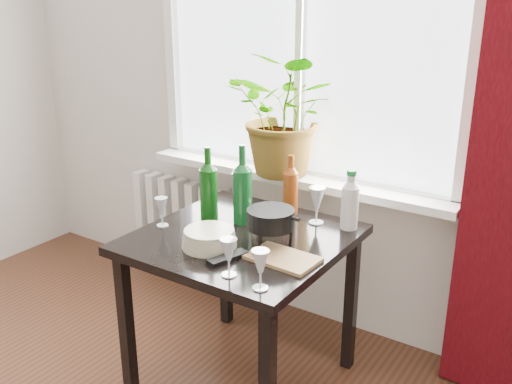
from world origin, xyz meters
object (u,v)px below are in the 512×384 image
Objects in this scene: table at (242,255)px; wineglass_front_left at (162,212)px; wine_bottle_left at (208,183)px; bottle_amber at (291,184)px; wineglass_back_center at (317,205)px; potted_plant at (288,114)px; wineglass_far_right at (260,269)px; wine_bottle_right at (242,184)px; wineglass_back_left at (240,190)px; radiator at (188,224)px; fondue_pot at (271,227)px; cutting_board at (283,258)px; wineglass_front_right at (229,257)px; tv_remote at (228,258)px; cleaning_bottle at (350,200)px; plate_stack at (209,239)px.

table is 0.41m from wineglass_front_left.
wine_bottle_left reaches higher than bottle_amber.
wineglass_back_center is (0.20, 0.30, 0.18)m from table.
potted_plant is 1.07m from wineglass_far_right.
wine_bottle_right reaches higher than wineglass_back_left.
bottle_amber is (0.89, -0.29, 0.51)m from radiator.
fondue_pot is at bearing -72.65° from bottle_amber.
radiator is 1.26m from fondue_pot.
wine_bottle_right is at bearing -50.89° from wineglass_back_left.
radiator is at bearing 161.80° from bottle_amber.
cutting_board is (0.48, -0.38, -0.08)m from wineglass_back_left.
wineglass_front_right is 0.15m from tv_remote.
cutting_board is at bearing -100.30° from cleaning_bottle.
plate_stack is at bearing -104.70° from table.
wine_bottle_right reaches higher than wineglass_front_left.
wine_bottle_right is 0.33m from plate_stack.
wineglass_front_left is 0.52m from fondue_pot.
radiator is 2.98× the size of cleaning_bottle.
wineglass_back_center is 0.54m from tv_remote.
wineglass_far_right is at bearing -79.43° from wineglass_back_center.
tv_remote is at bearing -115.05° from cleaning_bottle.
wineglass_front_left is 0.60× the size of fondue_pot.
table is 2.30× the size of wine_bottle_right.
tv_remote is (0.30, -0.50, -0.08)m from wineglass_back_left.
bottle_amber reaches higher than cutting_board.
wineglass_front_right is 0.57m from wineglass_front_left.
fondue_pot is (0.35, -0.28, -0.01)m from wineglass_back_left.
wineglass_front_right is at bearing -105.14° from cleaning_bottle.
wineglass_back_left is (-0.21, 0.28, 0.18)m from table.
cleaning_bottle is 1.52× the size of wineglass_back_left.
wineglass_front_left is (-0.12, -0.19, -0.11)m from wine_bottle_left.
bottle_amber is at bearing 60.11° from wine_bottle_right.
table is 0.31m from cutting_board.
wine_bottle_left is at bearing 142.75° from wineglass_far_right.
plate_stack is (-0.39, -0.50, -0.10)m from cleaning_bottle.
wineglass_front_right is 0.98× the size of wineglass_far_right.
tv_remote is at bearing 128.43° from wineglass_front_right.
potted_plant is 2.74× the size of fondue_pot.
cutting_board is (0.51, -0.18, -0.17)m from wine_bottle_left.
bottle_amber is 0.61m from wineglass_front_left.
wineglass_front_right is 1.10× the size of wineglass_front_left.
wineglass_front_left is (-0.15, -0.39, -0.02)m from wineglass_back_left.
cleaning_bottle is (0.59, 0.25, -0.04)m from wine_bottle_left.
cleaning_bottle reaches higher than fondue_pot.
radiator is at bearing 123.67° from wineglass_front_left.
radiator is 0.86m from wineglass_back_left.
table is 5.66× the size of wineglass_front_right.
wineglass_back_center is at bearing 26.77° from wine_bottle_left.
cutting_board reaches higher than table.
wineglass_front_left is 0.63m from cutting_board.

